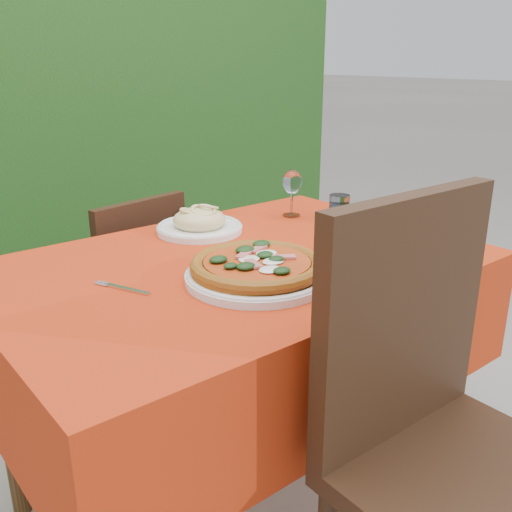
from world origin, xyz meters
TOP-DOWN VIEW (x-y plane):
  - ground at (0.00, 0.00)m, footprint 60.00×60.00m
  - hedge at (0.00, 1.55)m, footprint 3.20×0.55m
  - dining_table at (0.00, 0.00)m, footprint 1.26×0.86m
  - chair_near at (0.02, -0.62)m, footprint 0.47×0.47m
  - chair_far at (-0.01, 0.62)m, footprint 0.42×0.42m
  - pizza_plate at (-0.05, -0.14)m, footprint 0.34×0.34m
  - pasta_plate at (0.06, 0.27)m, footprint 0.26×0.26m
  - water_glass at (0.48, 0.09)m, footprint 0.07×0.07m
  - wine_glass at (0.40, 0.23)m, footprint 0.06×0.06m
  - fork at (-0.32, -0.00)m, footprint 0.08×0.16m

SIDE VIEW (x-z plane):
  - ground at x=0.00m, z-range 0.00..0.00m
  - chair_far at x=-0.01m, z-range 0.06..0.86m
  - chair_near at x=0.02m, z-range 0.07..1.09m
  - dining_table at x=0.00m, z-range 0.22..0.97m
  - fork at x=-0.32m, z-range 0.75..0.75m
  - pasta_plate at x=0.06m, z-range 0.74..0.81m
  - pizza_plate at x=-0.05m, z-range 0.75..0.81m
  - water_glass at x=0.48m, z-range 0.74..0.83m
  - wine_glass at x=0.40m, z-range 0.78..0.93m
  - hedge at x=0.00m, z-range 0.03..1.81m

